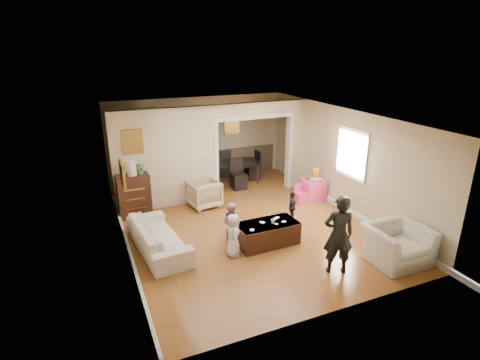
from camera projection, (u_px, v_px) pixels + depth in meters
name	position (u px, v px, depth m)	size (l,w,h in m)	color
floor	(243.00, 224.00, 9.13)	(7.00, 7.00, 0.00)	#A85E2B
partition_left	(167.00, 159.00, 9.75)	(2.75, 0.18, 2.60)	#C5B290
partition_right	(296.00, 144.00, 11.17)	(0.55, 0.18, 2.60)	#C5B290
partition_header	(254.00, 109.00, 10.28)	(2.22, 0.18, 0.35)	#C5B290
window_pane	(352.00, 154.00, 9.27)	(0.03, 0.95, 1.10)	white
framed_art_partition	(132.00, 142.00, 9.17)	(0.45, 0.03, 0.55)	brown
framed_art_sofa_wall	(122.00, 175.00, 7.01)	(0.03, 0.55, 0.40)	brown
framed_art_alcove	(232.00, 124.00, 11.95)	(0.45, 0.03, 0.55)	brown
sofa	(159.00, 237.00, 7.86)	(2.10, 0.82, 0.61)	beige
armchair_back	(204.00, 194.00, 10.01)	(0.75, 0.77, 0.70)	#C2B287
armchair_front	(397.00, 244.00, 7.44)	(1.14, 0.99, 0.74)	beige
dresser	(134.00, 196.00, 9.39)	(0.78, 0.44, 1.07)	black
table_lamp	(132.00, 168.00, 9.15)	(0.22, 0.22, 0.36)	#FBF3CC
potted_plant	(140.00, 168.00, 9.23)	(0.28, 0.25, 0.32)	#3B6A2F
coffee_table	(267.00, 233.00, 8.13)	(1.31, 0.65, 0.49)	#341910
coffee_cup	(273.00, 221.00, 8.03)	(0.09, 0.09, 0.09)	silver
play_table	(313.00, 189.00, 10.54)	(0.57, 0.57, 0.55)	#FF4389
cereal_box	(315.00, 173.00, 10.53)	(0.20, 0.07, 0.30)	yellow
cyan_cup	(311.00, 180.00, 10.35)	(0.08, 0.08, 0.08)	#25BAAE
toy_block	(307.00, 178.00, 10.50)	(0.08, 0.06, 0.05)	red
play_bowl	(317.00, 180.00, 10.35)	(0.23, 0.23, 0.06)	silver
dining_table	(231.00, 172.00, 11.83)	(1.73, 0.97, 0.61)	black
adult_person	(338.00, 235.00, 6.95)	(0.57, 0.37, 1.55)	black
child_kneel_a	(233.00, 235.00, 7.62)	(0.44, 0.29, 0.91)	white
child_kneel_b	(232.00, 224.00, 8.06)	(0.46, 0.36, 0.96)	pink
child_toddler	(292.00, 207.00, 9.12)	(0.45, 0.19, 0.77)	black
craft_papers	(270.00, 222.00, 8.08)	(0.92, 0.44, 0.00)	white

